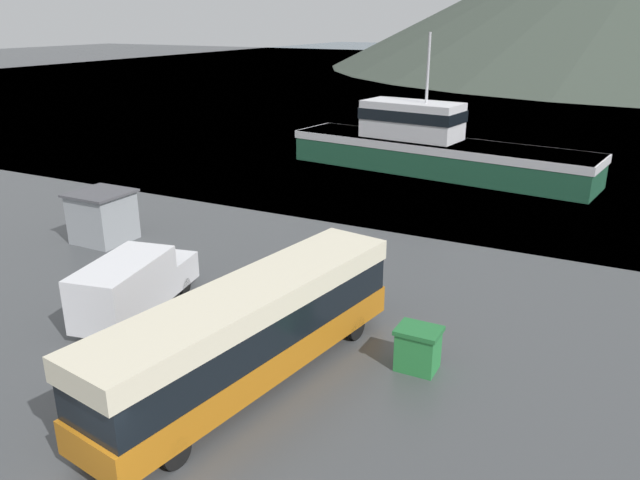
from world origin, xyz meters
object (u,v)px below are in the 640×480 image
tour_bus (252,329)px  delivery_van (133,284)px  storage_bin (418,348)px  fishing_boat (432,147)px  dock_kiosk (103,216)px

tour_bus → delivery_van: size_ratio=1.90×
tour_bus → storage_bin: bearing=43.7°
delivery_van → fishing_boat: size_ratio=0.28×
tour_bus → dock_kiosk: tour_bus is taller
fishing_boat → dock_kiosk: bearing=-17.1°
delivery_van → dock_kiosk: bearing=130.8°
fishing_boat → storage_bin: bearing=24.4°
dock_kiosk → delivery_van: bearing=-37.7°
fishing_boat → dock_kiosk: 24.75m
fishing_boat → storage_bin: (8.20, -27.02, -1.12)m
fishing_boat → dock_kiosk: fishing_boat is taller
tour_bus → dock_kiosk: size_ratio=4.40×
delivery_van → dock_kiosk: (-7.42, 5.74, 0.04)m
tour_bus → delivery_van: tour_bus is taller
delivery_van → storage_bin: 11.15m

